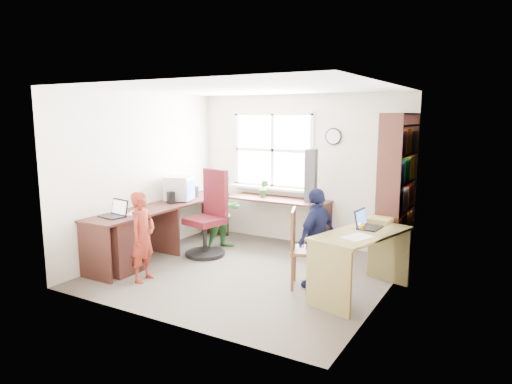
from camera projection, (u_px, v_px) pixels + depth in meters
The scene contains 19 objects.
room at pixel (251, 181), 5.97m from camera, with size 3.64×3.44×2.44m.
l_desk at pixel (157, 231), 6.42m from camera, with size 2.38×2.95×0.75m.
right_desk at pixel (361, 250), 5.22m from camera, with size 0.92×1.42×0.76m.
bookshelf at pixel (397, 196), 6.14m from camera, with size 0.30×1.02×2.10m.
swivel_chair at pixel (209, 219), 6.79m from camera, with size 0.70×0.70×1.27m.
wooden_chair at pixel (302, 245), 5.50m from camera, with size 0.53×0.53×0.96m.
crt_monitor at pixel (179, 188), 7.12m from camera, with size 0.47×0.44×0.38m.
laptop_left at pixel (115, 213), 6.01m from camera, with size 0.36×0.31×0.22m.
laptop_right at pixel (366, 224), 5.37m from camera, with size 0.28×0.33×0.22m.
speaker_a at pixel (171, 198), 6.88m from camera, with size 0.12×0.12×0.18m.
speaker_b at pixel (195, 192), 7.42m from camera, with size 0.10×0.10×0.18m.
cd_tower at pixel (311, 176), 6.98m from camera, with size 0.17×0.16×0.81m.
game_box at pixel (379, 220), 5.66m from camera, with size 0.34×0.34×0.06m.
paper_a at pixel (137, 213), 6.23m from camera, with size 0.34×0.39×0.00m.
paper_b at pixel (357, 237), 4.97m from camera, with size 0.33×0.39×0.00m.
potted_plant at pixel (264, 188), 7.43m from camera, with size 0.16×0.13×0.28m, color #306D2B.
person_red at pixel (143, 237), 5.71m from camera, with size 0.41×0.27×1.14m, color maroon.
person_green at pixel (224, 211), 7.09m from camera, with size 0.58×0.45×1.20m, color #2E7332.
person_navy at pixel (317, 238), 5.49m from camera, with size 0.72×0.30×1.22m, color #121639.
Camera 1 is at (3.01, -5.00, 2.07)m, focal length 32.00 mm.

